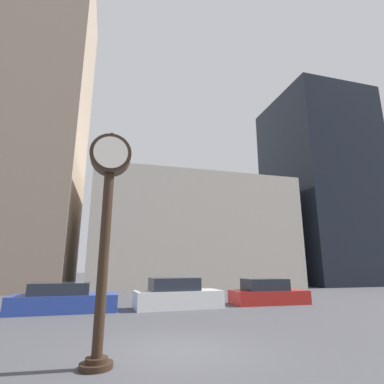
# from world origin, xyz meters

# --- Properties ---
(ground_plane) EXTENTS (200.00, 200.00, 0.00)m
(ground_plane) POSITION_xyz_m (0.00, 0.00, 0.00)
(ground_plane) COLOR #424247
(building_tall_tower) EXTENTS (14.89, 12.00, 33.92)m
(building_tall_tower) POSITION_xyz_m (-12.69, 24.00, 16.96)
(building_tall_tower) COLOR gray
(building_tall_tower) RESTS_ON ground_plane
(building_storefront_row) EXTENTS (20.61, 12.00, 11.19)m
(building_storefront_row) POSITION_xyz_m (6.74, 24.00, 5.60)
(building_storefront_row) COLOR beige
(building_storefront_row) RESTS_ON ground_plane
(building_glass_modern) EXTENTS (11.07, 12.00, 24.36)m
(building_glass_modern) POSITION_xyz_m (24.50, 24.00, 12.18)
(building_glass_modern) COLOR black
(building_glass_modern) RESTS_ON ground_plane
(street_clock) EXTENTS (0.99, 0.71, 5.41)m
(street_clock) POSITION_xyz_m (-1.97, -0.89, 3.55)
(street_clock) COLOR black
(street_clock) RESTS_ON ground_plane
(car_blue) EXTENTS (4.82, 2.02, 1.34)m
(car_blue) POSITION_xyz_m (-3.76, 7.89, 0.57)
(car_blue) COLOR #28429E
(car_blue) RESTS_ON ground_plane
(car_white) EXTENTS (4.57, 2.05, 1.52)m
(car_white) POSITION_xyz_m (1.74, 7.79, 0.64)
(car_white) COLOR silver
(car_white) RESTS_ON ground_plane
(car_red) EXTENTS (4.35, 2.02, 1.40)m
(car_red) POSITION_xyz_m (7.19, 8.17, 0.58)
(car_red) COLOR red
(car_red) RESTS_ON ground_plane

